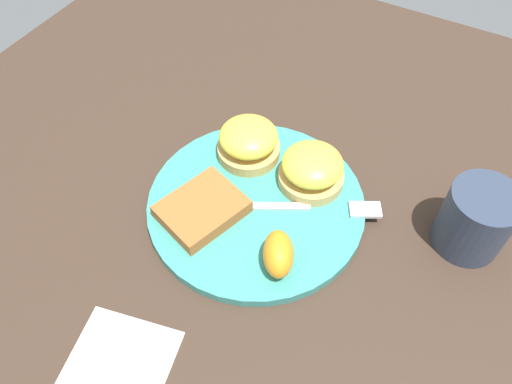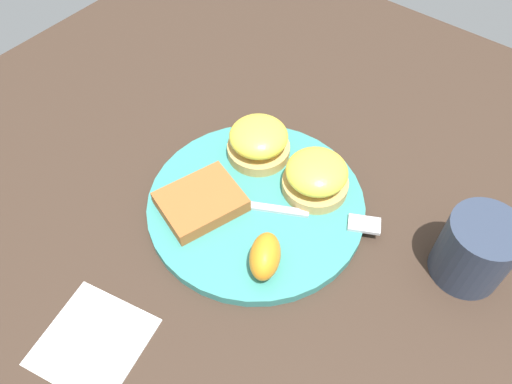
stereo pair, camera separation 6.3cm
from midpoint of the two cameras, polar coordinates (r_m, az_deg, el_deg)
ground_plane at (r=0.66m, az=2.74°, el=-1.98°), size 1.10×1.10×0.00m
plate at (r=0.66m, az=2.76°, el=-1.63°), size 0.28×0.28×0.01m
sandwich_benedict_left at (r=0.65m, az=9.67°, el=1.63°), size 0.09×0.09×0.05m
sandwich_benedict_right at (r=0.68m, az=2.96°, el=5.69°), size 0.09×0.09×0.05m
hashbrown_patty at (r=0.64m, az=-3.51°, el=-1.30°), size 0.12×0.11×0.02m
orange_wedge at (r=0.58m, az=4.19°, el=-7.55°), size 0.07×0.06×0.04m
fork at (r=0.64m, az=9.39°, el=-3.02°), size 0.11×0.18×0.00m
cup at (r=0.64m, az=26.49°, el=-6.04°), size 0.11×0.08×0.09m
napkin at (r=0.59m, az=-15.16°, el=-16.40°), size 0.13×0.13×0.00m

